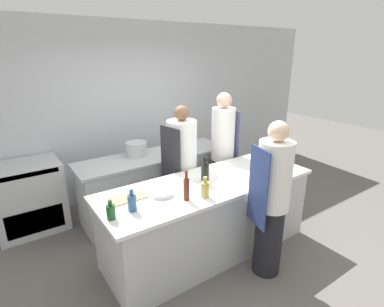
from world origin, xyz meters
name	(u,v)px	position (x,y,z in m)	size (l,w,h in m)	color
ground_plane	(208,248)	(0.00, 0.00, 0.00)	(16.00, 16.00, 0.00)	#605B56
wall_back	(131,111)	(0.00, 2.13, 1.40)	(8.00, 0.06, 2.80)	silver
prep_counter	(209,216)	(0.00, 0.00, 0.45)	(2.59, 0.90, 0.90)	#B7BABC
pass_counter	(155,183)	(-0.07, 1.22, 0.45)	(2.27, 0.67, 0.90)	#B7BABC
oven_range	(29,197)	(-1.70, 1.75, 0.47)	(0.85, 0.67, 0.94)	#B7BABC
chef_at_prep_near	(271,202)	(0.29, -0.67, 0.86)	(0.40, 0.38, 1.71)	black
chef_at_stove	(223,153)	(0.77, 0.68, 0.91)	(0.35, 0.33, 1.80)	black
chef_at_pass_far	(182,169)	(0.05, 0.66, 0.84)	(0.43, 0.41, 1.69)	black
bottle_olive_oil	(205,189)	(-0.26, -0.26, 0.99)	(0.09, 0.09, 0.22)	#B2A84C
bottle_vinegar	(186,189)	(-0.45, -0.21, 1.03)	(0.06, 0.06, 0.31)	#5B2319
bottle_wine	(205,173)	(-0.05, 0.01, 1.03)	(0.09, 0.09, 0.31)	black
bottle_cooking_oil	(132,202)	(-0.99, -0.10, 0.99)	(0.08, 0.08, 0.22)	#2D5175
bottle_sauce	(111,211)	(-1.21, -0.13, 0.98)	(0.08, 0.08, 0.18)	#19471E
bowl_mixing_large	(162,193)	(-0.61, 0.02, 0.93)	(0.23, 0.23, 0.05)	white
bowl_prep_small	(278,161)	(1.12, -0.05, 0.95)	(0.21, 0.21, 0.09)	navy
cutting_board	(127,197)	(-0.93, 0.18, 0.91)	(0.36, 0.25, 0.01)	tan
stockpot	(136,149)	(-0.30, 1.33, 1.00)	(0.31, 0.31, 0.20)	#B7BABC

